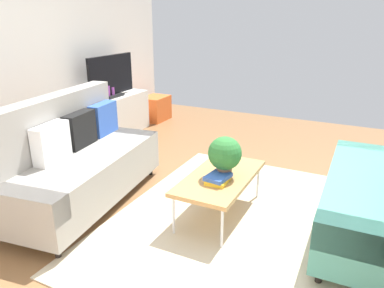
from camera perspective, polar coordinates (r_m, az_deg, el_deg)
ground_plane at (r=3.74m, az=4.04°, el=-10.49°), size 7.68×7.68×0.00m
wall_far at (r=5.03m, az=-27.18°, el=12.71°), size 6.40×0.12×2.90m
area_rug at (r=3.60m, az=6.91°, el=-11.78°), size 2.90×2.20×0.01m
couch_beige at (r=3.93m, az=-17.53°, el=-2.54°), size 1.99×1.08×1.10m
coffee_table at (r=3.52m, az=4.38°, el=-5.30°), size 1.10×0.56×0.42m
tv_console at (r=6.02m, az=-12.13°, el=4.21°), size 1.40×0.44×0.64m
tv at (r=5.88m, az=-12.41°, el=10.13°), size 1.00×0.20×0.64m
storage_trunk at (r=6.85m, az=-5.70°, el=5.54°), size 0.52×0.40×0.44m
potted_plant at (r=3.40m, az=5.11°, el=-1.63°), size 0.31×0.31×0.39m
table_book_0 at (r=3.37m, az=4.04°, el=-5.63°), size 0.25×0.19×0.04m
table_book_1 at (r=3.35m, az=4.05°, el=-5.07°), size 0.26×0.21×0.04m
vase_0 at (r=5.54m, az=-16.54°, el=6.58°), size 0.13×0.13×0.12m
vase_1 at (r=5.67m, az=-15.25°, el=7.16°), size 0.10×0.10×0.15m
bottle_0 at (r=5.73m, az=-13.55°, el=7.55°), size 0.06×0.06×0.18m
bottle_1 at (r=5.81m, az=-12.88°, el=7.83°), size 0.06×0.06×0.19m
bottle_2 at (r=5.89m, az=-12.19°, el=7.85°), size 0.06×0.06×0.15m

